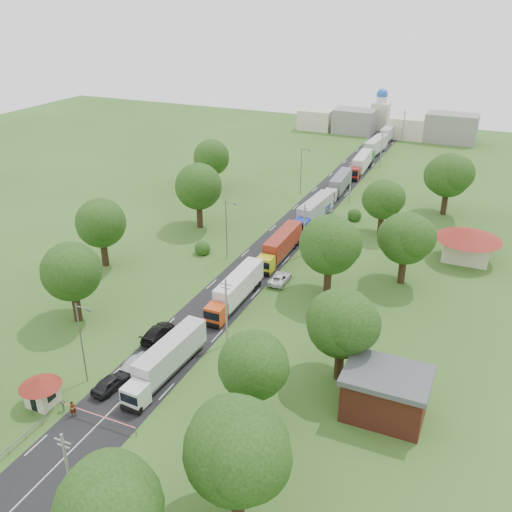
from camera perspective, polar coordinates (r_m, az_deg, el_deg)
The scene contains 45 objects.
ground at distance 78.89m, azimuth -4.21°, elevation -5.22°, with size 260.00×260.00×0.00m, color #31571D.
road at distance 94.92m, azimuth 1.40°, elevation 0.38°, with size 8.00×200.00×0.04m, color black.
boom_barrier at distance 62.34m, azimuth -16.52°, elevation -14.77°, with size 9.22×0.35×1.18m.
guard_booth at distance 64.97m, azimuth -20.73°, elevation -12.20°, with size 4.40×4.40×3.45m.
info_sign at distance 105.26m, azimuth 7.20°, elevation 4.52°, with size 0.12×3.10×4.10m.
pole_0 at distance 50.90m, azimuth -18.19°, elevation -20.16°, with size 1.60×0.24×9.00m.
pole_1 at distance 68.96m, azimuth -2.99°, elevation -5.51°, with size 1.60×0.24×9.00m.
pole_2 at distance 92.13m, azimuth 4.84°, elevation 2.67°, with size 1.60×0.24×9.00m.
pole_3 at distance 117.43m, azimuth 9.44°, elevation 7.45°, with size 1.60×0.24×9.00m.
pole_4 at distance 143.73m, azimuth 12.44°, elevation 10.48°, with size 1.60×0.24×9.00m.
pole_5 at distance 170.57m, azimuth 14.53°, elevation 12.55°, with size 1.60×0.24×9.00m.
lamp_0 at distance 64.83m, azimuth -16.99°, elevation -8.01°, with size 2.03×0.22×10.00m.
lamp_1 at distance 90.58m, azimuth -2.91°, elevation 2.92°, with size 2.03×0.22×10.00m.
lamp_2 at distance 121.06m, azimuth 4.59°, elevation 8.68°, with size 2.03×0.22×10.00m.
tree_0 at distance 44.44m, azimuth -14.36°, elevation -23.16°, with size 8.80×8.80×11.07m.
tree_1 at distance 46.21m, azimuth -1.84°, elevation -18.70°, with size 9.60×9.60×12.05m.
tree_2 at distance 56.64m, azimuth -0.22°, elevation -10.78°, with size 8.00×8.00×10.10m.
tree_3 at distance 62.57m, azimuth 8.63°, elevation -6.57°, with size 8.80×8.80×11.07m.
tree_4 at distance 79.33m, azimuth 7.40°, elevation 1.19°, with size 9.60×9.60×12.05m.
tree_5 at distance 85.08m, azimuth 14.77°, elevation 1.78°, with size 8.80×8.80×11.07m.
tree_6 at distance 102.04m, azimuth 12.60°, elevation 5.57°, with size 8.00×8.00×10.10m.
tree_7 at distance 114.75m, azimuth 18.71°, elevation 7.69°, with size 9.60×9.60×12.05m.
tree_10 at distance 76.35m, azimuth -17.92°, elevation -1.42°, with size 8.80×8.80×11.07m.
tree_11 at distance 90.92m, azimuth -15.21°, elevation 3.26°, with size 8.80×8.80×11.07m.
tree_12 at distance 102.96m, azimuth -5.74°, elevation 6.98°, with size 9.60×9.60×12.05m.
tree_13 at distance 123.59m, azimuth -4.45°, elevation 9.84°, with size 8.80×8.80×11.07m.
house_brick at distance 60.87m, azimuth 12.82°, elevation -13.25°, with size 8.60×6.60×5.20m.
house_cream at distance 96.75m, azimuth 20.46°, elevation 1.56°, with size 10.08×10.08×5.80m.
distant_town at distance 176.46m, azimuth 13.23°, elevation 12.69°, with size 52.00×8.00×8.00m.
church at distance 184.67m, azimuth 12.35°, elevation 13.91°, with size 5.00×5.00×12.30m.
truck_0 at distance 65.84m, azimuth -8.95°, elevation -10.18°, with size 3.00×14.17×3.91m.
truck_1 at distance 78.98m, azimuth -2.01°, elevation -3.36°, with size 2.55×14.36×3.98m.
truck_2 at distance 92.28m, azimuth 2.46°, elevation 1.05°, with size 2.58×14.43×4.00m.
truck_3 at distance 106.83m, azimuth 5.80°, elevation 4.47°, with size 3.33×15.28×4.22m.
truck_4 at distance 123.55m, azimuth 8.33°, elevation 7.15°, with size 3.04×14.16×3.91m.
truck_5 at distance 138.80m, azimuth 10.45°, elevation 9.07°, with size 3.26×15.15×4.19m.
truck_6 at distance 154.25m, azimuth 11.78°, elevation 10.61°, with size 3.55×15.70×4.33m.
truck_7 at distance 170.64m, azimuth 13.06°, elevation 11.84°, with size 2.65×14.78×4.10m.
car_lane_front at distance 65.70m, azimuth -14.27°, elevation -12.17°, with size 1.97×4.89×1.67m, color black.
car_lane_mid at distance 68.18m, azimuth -11.78°, elevation -10.44°, with size 1.57×4.51×1.49m, color #96999D.
car_lane_rear at distance 73.01m, azimuth -9.80°, elevation -7.54°, with size 2.31×5.69×1.65m, color black.
car_verge_near at distance 84.99m, azimuth 2.41°, elevation -2.24°, with size 2.37×5.15×1.43m, color white.
car_verge_far at distance 98.29m, azimuth 5.79°, elevation 1.66°, with size 1.86×4.62×1.57m, color #5B5E62.
pedestrian_near at distance 63.13m, azimuth -17.84°, elevation -14.39°, with size 0.65×0.43×1.79m, color gray.
pedestrian_booth at distance 64.80m, azimuth -20.70°, elevation -13.79°, with size 0.81×0.63×1.67m, color gray.
Camera 1 is at (32.73, -59.66, 39.91)m, focal length 40.00 mm.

